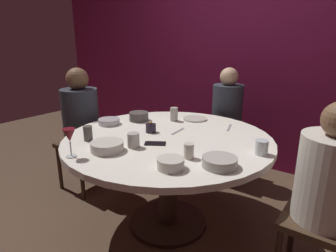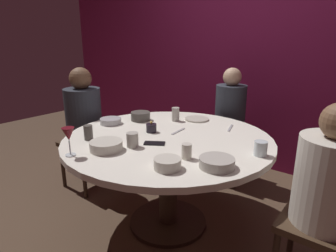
% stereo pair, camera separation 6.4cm
% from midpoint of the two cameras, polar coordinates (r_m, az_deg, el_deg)
% --- Properties ---
extents(ground_plane, '(8.00, 8.00, 0.00)m').
position_cam_midpoint_polar(ground_plane, '(2.40, 0.81, -18.77)').
color(ground_plane, '#4C3828').
extents(back_wall, '(6.00, 0.10, 2.60)m').
position_cam_midpoint_polar(back_wall, '(3.31, 17.83, 14.39)').
color(back_wall, maroon).
rests_on(back_wall, ground).
extents(dining_table, '(1.50, 1.50, 0.73)m').
position_cam_midpoint_polar(dining_table, '(2.11, 0.88, -5.44)').
color(dining_table, silver).
rests_on(dining_table, ground).
extents(seated_diner_left, '(0.40, 0.40, 1.17)m').
position_cam_midpoint_polar(seated_diner_left, '(2.76, -15.88, 2.01)').
color(seated_diner_left, '#3F2D1E').
rests_on(seated_diner_left, ground).
extents(seated_diner_back, '(0.40, 0.40, 1.15)m').
position_cam_midpoint_polar(seated_diner_back, '(2.89, 12.92, 2.59)').
color(seated_diner_back, '#3F2D1E').
rests_on(seated_diner_back, ground).
extents(seated_diner_right, '(0.40, 0.40, 1.12)m').
position_cam_midpoint_polar(seated_diner_right, '(1.71, 30.45, -9.93)').
color(seated_diner_right, '#3F2D1E').
rests_on(seated_diner_right, ground).
extents(candle_holder, '(0.08, 0.08, 0.09)m').
position_cam_midpoint_polar(candle_holder, '(2.16, -2.50, -0.38)').
color(candle_holder, black).
rests_on(candle_holder, dining_table).
extents(wine_glass, '(0.08, 0.08, 0.18)m').
position_cam_midpoint_polar(wine_glass, '(1.78, -18.31, -1.80)').
color(wine_glass, silver).
rests_on(wine_glass, dining_table).
extents(dinner_plate, '(0.21, 0.21, 0.01)m').
position_cam_midpoint_polar(dinner_plate, '(2.51, 6.51, 1.39)').
color(dinner_plate, beige).
rests_on(dinner_plate, dining_table).
extents(cell_phone, '(0.16, 0.13, 0.01)m').
position_cam_midpoint_polar(cell_phone, '(1.92, -1.77, -3.48)').
color(cell_phone, black).
rests_on(cell_phone, dining_table).
extents(bowl_serving_large, '(0.18, 0.18, 0.05)m').
position_cam_midpoint_polar(bowl_serving_large, '(2.41, -10.66, 0.99)').
color(bowl_serving_large, '#B7B7BC').
rests_on(bowl_serving_large, dining_table).
extents(bowl_salad_center, '(0.20, 0.20, 0.05)m').
position_cam_midpoint_polar(bowl_salad_center, '(1.60, 10.87, -7.21)').
color(bowl_salad_center, '#B2ADA3').
rests_on(bowl_salad_center, dining_table).
extents(bowl_small_white, '(0.15, 0.15, 0.06)m').
position_cam_midpoint_polar(bowl_small_white, '(1.56, 1.07, -7.52)').
color(bowl_small_white, beige).
rests_on(bowl_small_white, dining_table).
extents(bowl_sauce_side, '(0.17, 0.17, 0.07)m').
position_cam_midpoint_polar(bowl_sauce_side, '(2.48, -4.77, 1.97)').
color(bowl_sauce_side, '#4C4742').
rests_on(bowl_sauce_side, dining_table).
extents(bowl_rice_portion, '(0.21, 0.21, 0.06)m').
position_cam_midpoint_polar(bowl_rice_portion, '(1.84, -11.30, -3.87)').
color(bowl_rice_portion, beige).
rests_on(bowl_rice_portion, dining_table).
extents(cup_near_candle, '(0.06, 0.06, 0.10)m').
position_cam_midpoint_polar(cup_near_candle, '(2.05, -14.79, -1.27)').
color(cup_near_candle, '#4C4742').
rests_on(cup_near_candle, dining_table).
extents(cup_by_left_diner, '(0.08, 0.08, 0.10)m').
position_cam_midpoint_polar(cup_by_left_diner, '(1.87, -6.14, -2.77)').
color(cup_by_left_diner, '#B2ADA3').
rests_on(cup_by_left_diner, dining_table).
extents(cup_by_right_diner, '(0.08, 0.08, 0.09)m').
position_cam_midpoint_polar(cup_by_right_diner, '(1.82, 19.00, -4.27)').
color(cup_by_right_diner, silver).
rests_on(cup_by_right_diner, dining_table).
extents(cup_center_front, '(0.07, 0.07, 0.12)m').
position_cam_midpoint_polar(cup_center_front, '(2.45, 2.29, 2.36)').
color(cup_center_front, '#B2ADA3').
rests_on(cup_center_front, dining_table).
extents(cup_far_edge, '(0.06, 0.06, 0.09)m').
position_cam_midpoint_polar(cup_far_edge, '(1.68, 4.85, -5.05)').
color(cup_far_edge, beige).
rests_on(cup_far_edge, dining_table).
extents(fork_near_plate, '(0.03, 0.18, 0.01)m').
position_cam_midpoint_polar(fork_near_plate, '(2.18, 2.91, -1.06)').
color(fork_near_plate, '#B7B7BC').
rests_on(fork_near_plate, dining_table).
extents(knife_near_plate, '(0.07, 0.18, 0.01)m').
position_cam_midpoint_polar(knife_near_plate, '(2.31, 13.12, -0.38)').
color(knife_near_plate, '#B7B7BC').
rests_on(knife_near_plate, dining_table).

